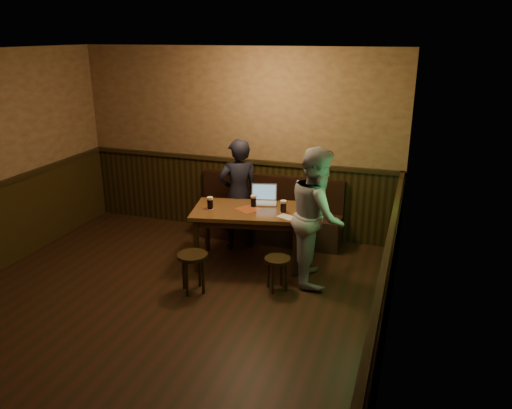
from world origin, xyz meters
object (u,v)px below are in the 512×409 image
at_px(bench, 268,219).
at_px(pub_table, 249,216).
at_px(stool_right, 277,264).
at_px(pint_mid, 254,201).
at_px(person_suit, 238,194).
at_px(stool_left, 193,262).
at_px(pint_right, 283,206).
at_px(person_grey, 317,216).
at_px(pint_left, 210,203).
at_px(laptop, 264,198).

bearing_deg(bench, pub_table, -90.00).
distance_m(pub_table, stool_right, 0.89).
xyz_separation_m(pub_table, pint_mid, (0.03, 0.11, 0.18)).
relative_size(stool_right, person_suit, 0.26).
height_order(stool_left, stool_right, stool_left).
bearing_deg(pint_right, person_grey, -21.64).
xyz_separation_m(stool_left, pint_right, (0.84, 0.98, 0.47)).
height_order(stool_right, person_suit, person_suit).
bearing_deg(person_grey, pint_right, 51.67).
xyz_separation_m(stool_left, pint_left, (-0.11, 0.81, 0.47)).
relative_size(pint_right, person_grey, 0.10).
xyz_separation_m(stool_right, person_suit, (-0.89, 1.07, 0.47)).
distance_m(pub_table, pint_mid, 0.22).
distance_m(pub_table, laptop, 0.37).
distance_m(bench, pint_right, 1.14).
height_order(pint_right, person_grey, person_grey).
xyz_separation_m(pub_table, stool_left, (-0.38, -0.95, -0.28)).
bearing_deg(person_suit, bench, -159.54).
xyz_separation_m(bench, pint_left, (-0.48, -1.05, 0.55)).
height_order(stool_right, pint_left, pint_left).
xyz_separation_m(stool_right, pint_left, (-1.05, 0.45, 0.52)).
bearing_deg(bench, stool_left, -101.50).
xyz_separation_m(bench, laptop, (0.11, -0.59, 0.53)).
distance_m(pub_table, pint_right, 0.50).
relative_size(pint_left, pint_mid, 1.03).
height_order(pub_table, stool_right, pub_table).
bearing_deg(bench, stool_right, -69.17).
bearing_deg(laptop, pint_left, -156.03).
xyz_separation_m(pint_right, person_grey, (0.48, -0.19, -0.00)).
relative_size(stool_left, pint_right, 3.00).
bearing_deg(person_grey, stool_left, 104.03).
bearing_deg(pint_mid, person_suit, 134.04).
distance_m(stool_left, stool_right, 1.02).
distance_m(pint_left, person_grey, 1.43).
xyz_separation_m(pub_table, pint_right, (0.47, 0.02, 0.18)).
bearing_deg(laptop, pub_table, -123.23).
distance_m(pint_mid, laptop, 0.22).
xyz_separation_m(pub_table, pint_left, (-0.48, -0.15, 0.18)).
height_order(pint_right, laptop, laptop).
xyz_separation_m(pint_left, laptop, (0.59, 0.46, -0.02)).
bearing_deg(stool_left, person_grey, 30.72).
height_order(stool_right, person_grey, person_grey).
bearing_deg(stool_right, pint_mid, 127.33).
relative_size(stool_right, pint_left, 2.56).
height_order(pub_table, person_suit, person_suit).
bearing_deg(pint_left, person_suit, 74.71).
bearing_deg(bench, person_suit, -125.90).
bearing_deg(pub_table, stool_left, -123.39).
height_order(stool_right, pint_mid, pint_mid).
xyz_separation_m(pint_left, pint_right, (0.95, 0.17, -0.00)).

